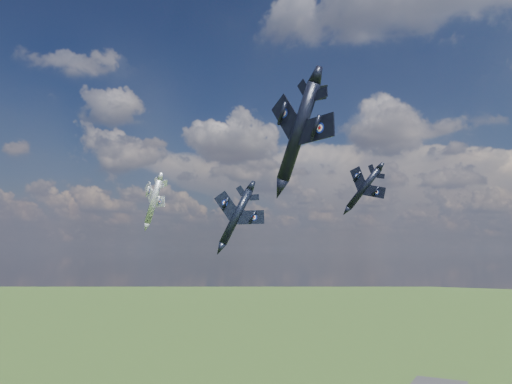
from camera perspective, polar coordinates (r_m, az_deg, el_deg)
The scene contains 4 objects.
jet_lead_navy at distance 93.78m, azimuth -2.27°, elevation -2.81°, with size 11.11×15.49×3.21m, color black, non-canonical shape.
jet_right_navy at distance 49.64m, azimuth 4.86°, elevation 6.85°, with size 9.86×13.75×2.84m, color black, non-canonical shape.
jet_high_navy at distance 103.35m, azimuth 12.19°, elevation 0.40°, with size 9.71×13.53×2.80m, color black, non-canonical shape.
jet_left_silver at distance 110.48m, azimuth -11.64°, elevation -1.06°, with size 10.15×14.16×2.93m, color #B4B8C0, non-canonical shape.
Camera 1 is at (42.86, -61.97, 73.41)m, focal length 35.00 mm.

